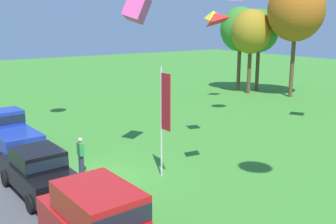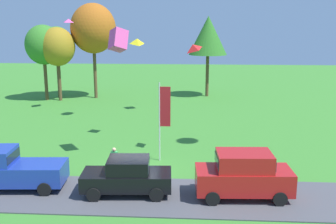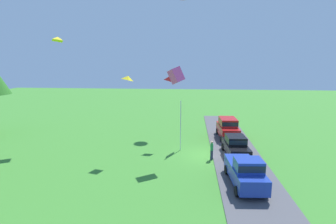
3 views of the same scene
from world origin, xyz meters
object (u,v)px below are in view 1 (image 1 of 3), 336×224
Objects in this scene: tree_far_left at (259,31)px; kite_diamond_trailing_tail at (215,18)px; person_beside_suv at (81,155)px; tree_left_of_center at (240,29)px; kite_box_near_flag at (137,8)px; kite_diamond_high_right at (213,14)px; flag_banner at (164,109)px; car_suv_mid_row at (99,223)px; car_sedan_far_end at (38,170)px; tree_right_of_center at (296,10)px; car_pickup_near_entrance at (9,133)px; tree_far_right at (251,32)px.

kite_diamond_trailing_tail is at bearing -51.67° from tree_far_left.
tree_left_of_center is at bearing 118.80° from person_beside_suv.
kite_box_near_flag is (10.80, -20.13, 1.52)m from tree_far_left.
kite_diamond_high_right is at bearing 87.38° from person_beside_suv.
flag_banner is at bearing -52.51° from tree_left_of_center.
car_suv_mid_row is 3.95× the size of kite_box_near_flag.
flag_banner is at bearing 74.53° from car_sedan_far_end.
tree_right_of_center reaches higher than kite_box_near_flag.
person_beside_suv is 2.14× the size of kite_diamond_high_right.
kite_diamond_trailing_tail reaches higher than car_pickup_near_entrance.
person_beside_suv is 8.39m from kite_diamond_trailing_tail.
kite_box_near_flag is at bearing -61.04° from tree_far_right.
tree_far_right is 22.65m from flag_banner.
kite_diamond_high_right is at bearing 123.79° from car_suv_mid_row.
tree_far_left is at bearing 125.43° from kite_diamond_high_right.
kite_diamond_trailing_tail is at bearing -60.17° from tree_right_of_center.
car_suv_mid_row is 5.88× the size of kite_diamond_high_right.
kite_box_near_flag is at bearing 142.16° from car_suv_mid_row.
kite_diamond_trailing_tail is 0.75× the size of kite_box_near_flag.
kite_box_near_flag is at bearing -61.79° from tree_far_left.
tree_far_left reaches higher than tree_far_right.
tree_left_of_center is at bearing 130.65° from kite_diamond_high_right.
kite_diamond_trailing_tail is (9.12, 5.99, 5.79)m from car_pickup_near_entrance.
tree_right_of_center is 22.05m from kite_diamond_trailing_tail.
tree_far_left is 8.98× the size of kite_diamond_trailing_tail.
car_suv_mid_row is 0.59× the size of tree_far_left.
tree_far_left reaches higher than car_pickup_near_entrance.
kite_diamond_high_right is at bearing 60.59° from car_pickup_near_entrance.
person_beside_suv is at bearing -73.76° from tree_right_of_center.
flag_banner reaches higher than car_pickup_near_entrance.
flag_banner is at bearing -145.03° from kite_diamond_trailing_tail.
tree_left_of_center is at bearing 132.54° from kite_diamond_trailing_tail.
kite_diamond_trailing_tail reaches higher than flag_banner.
person_beside_suv is at bearing 161.62° from car_suv_mid_row.
car_pickup_near_entrance is 2.99× the size of person_beside_suv.
tree_far_left reaches higher than car_suv_mid_row.
kite_diamond_high_right is (12.19, -14.20, 1.10)m from tree_left_of_center.
car_suv_mid_row reaches higher than car_sedan_far_end.
car_pickup_near_entrance is 6.00m from car_sedan_far_end.
car_sedan_far_end is 5.64× the size of kite_diamond_high_right.
car_pickup_near_entrance is 26.39m from tree_far_left.
car_sedan_far_end is 3.80× the size of kite_box_near_flag.
kite_box_near_flag reaches higher than car_suv_mid_row.
person_beside_suv is 1.44× the size of kite_box_near_flag.
tree_right_of_center is (-1.84, 25.10, 6.61)m from car_pickup_near_entrance.
tree_far_right is at bearing -69.38° from tree_far_left.
tree_far_right is at bearing 129.91° from kite_diamond_trailing_tail.
tree_left_of_center is 0.78× the size of tree_right_of_center.
tree_far_right is 20.86m from kite_box_near_flag.
tree_right_of_center is 17.33m from kite_diamond_high_right.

